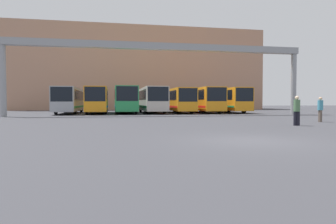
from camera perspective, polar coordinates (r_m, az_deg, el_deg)
The scene contains 12 objects.
ground_plane at distance 11.50m, azimuth 15.73°, elevation -5.33°, with size 200.00×200.00×0.00m, color #38383D.
building_backdrop at distance 59.81m, azimuth -5.63°, elevation 7.82°, with size 46.62×12.00×15.18m.
overhead_gantry at distance 32.09m, azimuth -1.32°, elevation 10.89°, with size 31.51×0.80×7.63m.
bus_slot_0 at distance 39.82m, azimuth -18.22°, elevation 2.37°, with size 2.48×12.26×3.15m.
bus_slot_1 at distance 38.63m, azimuth -13.29°, elevation 2.47°, with size 2.46×10.52×3.20m.
bus_slot_2 at distance 38.87m, azimuth -8.16°, elevation 2.57°, with size 2.63×11.03×3.29m.
bus_slot_3 at distance 39.79m, azimuth -3.19°, elevation 2.56°, with size 2.61×12.29×3.26m.
bus_slot_4 at distance 39.79m, azimuth 1.88°, elevation 2.46°, with size 2.44×11.09×3.14m.
bus_slot_5 at distance 40.67m, azimuth 6.67°, elevation 2.53°, with size 2.63×11.07×3.26m.
bus_slot_6 at distance 42.01m, azimuth 11.11°, elevation 2.46°, with size 2.46×11.49×3.23m.
pedestrian_mid_left at distance 19.79m, azimuth 23.32°, elevation 0.38°, with size 0.38×0.38×1.81m.
pedestrian_near_right at distance 24.12m, azimuth 27.01°, elevation 0.56°, with size 0.37×0.37×1.79m.
Camera 1 is at (-5.05, -10.23, 1.44)m, focal length 32.00 mm.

